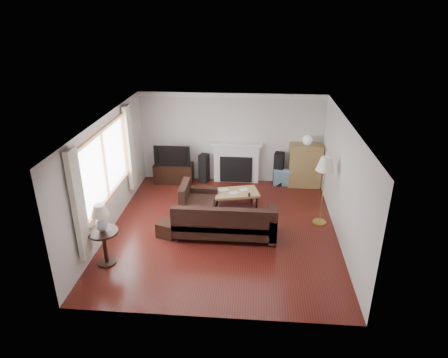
# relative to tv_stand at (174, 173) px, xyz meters

# --- Properties ---
(room) EXTENTS (5.10, 5.60, 2.54)m
(room) POSITION_rel_tv_stand_xyz_m (1.59, -2.48, 0.98)
(room) COLOR #4E1611
(room) RESTS_ON ground
(window) EXTENTS (0.12, 2.74, 1.54)m
(window) POSITION_rel_tv_stand_xyz_m (-0.86, -2.68, 1.28)
(window) COLOR #945C37
(window) RESTS_ON room
(curtain_near) EXTENTS (0.10, 0.35, 2.10)m
(curtain_near) POSITION_rel_tv_stand_xyz_m (-0.81, -4.20, 1.13)
(curtain_near) COLOR beige
(curtain_near) RESTS_ON room
(curtain_far) EXTENTS (0.10, 0.35, 2.10)m
(curtain_far) POSITION_rel_tv_stand_xyz_m (-0.81, -1.16, 1.13)
(curtain_far) COLOR beige
(curtain_far) RESTS_ON room
(fireplace) EXTENTS (1.40, 0.26, 1.15)m
(fireplace) POSITION_rel_tv_stand_xyz_m (1.74, 0.16, 0.31)
(fireplace) COLOR white
(fireplace) RESTS_ON room
(tv_stand) EXTENTS (1.08, 0.48, 0.54)m
(tv_stand) POSITION_rel_tv_stand_xyz_m (0.00, 0.00, 0.00)
(tv_stand) COLOR black
(tv_stand) RESTS_ON ground
(television) EXTENTS (1.00, 0.13, 0.57)m
(television) POSITION_rel_tv_stand_xyz_m (0.00, 0.00, 0.56)
(television) COLOR black
(television) RESTS_ON tv_stand
(speaker_left) EXTENTS (0.30, 0.33, 0.82)m
(speaker_left) POSITION_rel_tv_stand_xyz_m (0.85, 0.07, 0.14)
(speaker_left) COLOR black
(speaker_left) RESTS_ON ground
(speaker_right) EXTENTS (0.31, 0.35, 0.93)m
(speaker_right) POSITION_rel_tv_stand_xyz_m (2.92, 0.07, 0.19)
(speaker_right) COLOR black
(speaker_right) RESTS_ON ground
(bookshelf) EXTENTS (0.87, 0.41, 1.20)m
(bookshelf) POSITION_rel_tv_stand_xyz_m (3.63, 0.04, 0.33)
(bookshelf) COLOR olive
(bookshelf) RESTS_ON ground
(globe_lamp) EXTENTS (0.26, 0.26, 0.26)m
(globe_lamp) POSITION_rel_tv_stand_xyz_m (3.63, 0.04, 1.06)
(globe_lamp) COLOR white
(globe_lamp) RESTS_ON bookshelf
(sectional_sofa) EXTENTS (2.38, 1.74, 0.77)m
(sectional_sofa) POSITION_rel_tv_stand_xyz_m (1.66, -2.73, 0.12)
(sectional_sofa) COLOR black
(sectional_sofa) RESTS_ON ground
(coffee_table) EXTENTS (1.29, 0.90, 0.46)m
(coffee_table) POSITION_rel_tv_stand_xyz_m (1.78, -1.46, -0.04)
(coffee_table) COLOR #A1814D
(coffee_table) RESTS_ON ground
(footstool) EXTENTS (0.51, 0.51, 0.34)m
(footstool) POSITION_rel_tv_stand_xyz_m (0.43, -2.84, -0.10)
(footstool) COLOR black
(footstool) RESTS_ON ground
(floor_lamp) EXTENTS (0.54, 0.54, 1.61)m
(floor_lamp) POSITION_rel_tv_stand_xyz_m (3.79, -2.01, 0.54)
(floor_lamp) COLOR #B59C3F
(floor_lamp) RESTS_ON ground
(side_table) EXTENTS (0.58, 0.58, 0.72)m
(side_table) POSITION_rel_tv_stand_xyz_m (-0.56, -3.93, 0.09)
(side_table) COLOR black
(side_table) RESTS_ON ground
(table_lamp) EXTENTS (0.34, 0.34, 0.54)m
(table_lamp) POSITION_rel_tv_stand_xyz_m (-0.56, -3.93, 0.73)
(table_lamp) COLOR silver
(table_lamp) RESTS_ON side_table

